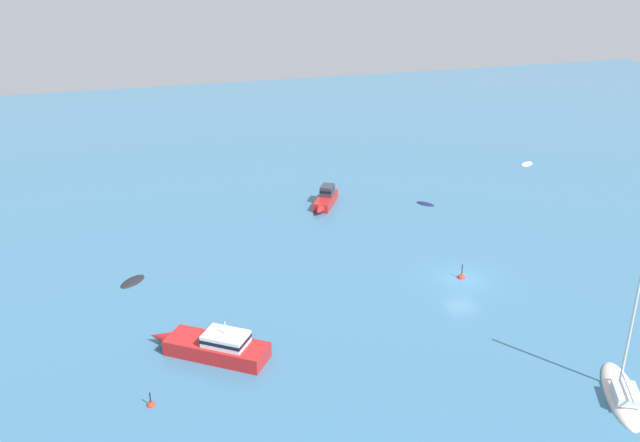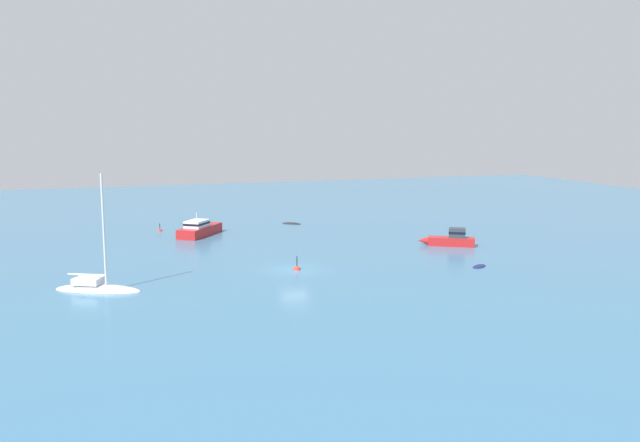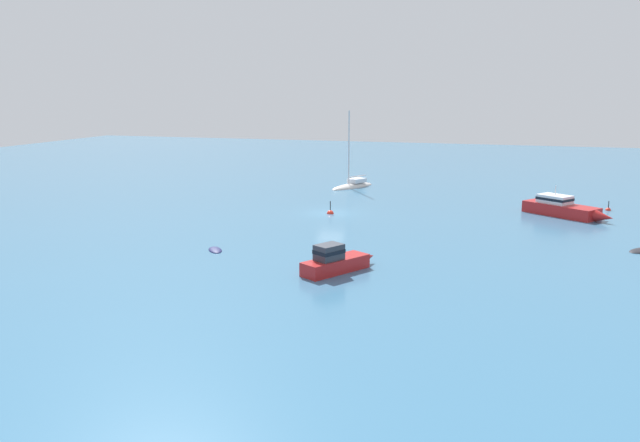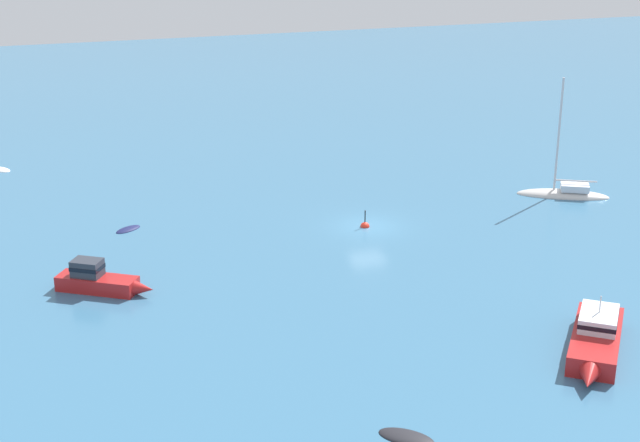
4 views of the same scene
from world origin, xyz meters
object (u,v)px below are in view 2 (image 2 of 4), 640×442
at_px(cabin_cruiser, 200,229).
at_px(rib, 292,224).
at_px(launch, 450,239).
at_px(channel_buoy, 297,269).
at_px(skiff_1, 479,267).
at_px(sloop, 97,288).
at_px(mooring_buoy, 160,231).

xyz_separation_m(cabin_cruiser, rib, (4.75, -12.32, -0.74)).
distance_m(launch, channel_buoy, 19.51).
xyz_separation_m(launch, channel_buoy, (-5.82, 18.61, -0.68)).
bearing_deg(cabin_cruiser, skiff_1, -103.51).
height_order(skiff_1, rib, rib).
relative_size(cabin_cruiser, sloop, 0.82).
height_order(launch, mooring_buoy, launch).
bearing_deg(launch, mooring_buoy, -3.92).
bearing_deg(channel_buoy, skiff_1, -104.59).
bearing_deg(rib, channel_buoy, -63.61).
relative_size(cabin_cruiser, rib, 2.85).
relative_size(rib, mooring_buoy, 2.35).
bearing_deg(skiff_1, launch, 39.17).
bearing_deg(skiff_1, channel_buoy, 129.67).
relative_size(cabin_cruiser, launch, 1.37).
xyz_separation_m(cabin_cruiser, channel_buoy, (-20.90, -5.33, -0.72)).
bearing_deg(skiff_1, sloop, 140.59).
bearing_deg(sloop, mooring_buoy, 101.66).
xyz_separation_m(skiff_1, rib, (29.79, 8.93, 0.00)).
relative_size(rib, channel_buoy, 1.80).
height_order(cabin_cruiser, sloop, sloop).
distance_m(skiff_1, mooring_buoy, 38.95).
distance_m(launch, mooring_buoy, 34.25).
xyz_separation_m(rib, channel_buoy, (-25.65, 6.99, 0.02)).
distance_m(sloop, channel_buoy, 16.92).
height_order(rib, channel_buoy, channel_buoy).
bearing_deg(channel_buoy, cabin_cruiser, 14.31).
bearing_deg(channel_buoy, launch, -72.64).
bearing_deg(launch, skiff_1, 105.78).
xyz_separation_m(cabin_cruiser, sloop, (-22.94, 11.46, -0.58)).
bearing_deg(rib, sloop, -89.03).
distance_m(rib, mooring_buoy, 16.50).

